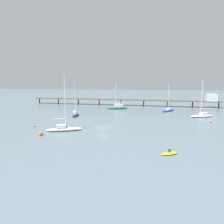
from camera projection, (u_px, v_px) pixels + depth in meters
ground_plane at (103, 128)px, 51.19m from camera, size 400.00×400.00×0.00m
pier at (150, 99)px, 92.47m from camera, size 86.79×10.07×5.94m
sailboat_navy at (75, 114)px, 68.12m from camera, size 3.16×7.73×10.27m
sailboat_white at (202, 115)px, 65.83m from camera, size 8.44×5.21×11.69m
sailboat_green at (117, 107)px, 83.90m from camera, size 9.42×4.30×11.06m
sailboat_cream at (64, 128)px, 47.82m from camera, size 8.61×4.75×12.82m
sailboat_blue at (168, 110)px, 78.14m from camera, size 6.19×6.96×10.20m
dinghy_yellow at (169, 153)px, 32.82m from camera, size 3.04×2.42×1.14m
mooring_buoy_mid at (34, 126)px, 51.92m from camera, size 0.52×0.52×0.52m
mooring_buoy_inner at (211, 121)px, 57.28m from camera, size 0.62×0.62×0.62m
mooring_buoy_outer at (41, 134)px, 43.83m from camera, size 0.87×0.87×0.87m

